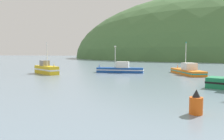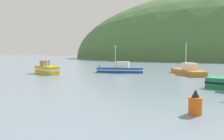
{
  "view_description": "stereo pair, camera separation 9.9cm",
  "coord_description": "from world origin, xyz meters",
  "px_view_note": "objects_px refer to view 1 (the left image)",
  "views": [
    {
      "loc": [
        5.81,
        3.92,
        3.89
      ],
      "look_at": [
        -2.84,
        34.72,
        1.4
      ],
      "focal_mm": 35.21,
      "sensor_mm": 36.0,
      "label": 1
    },
    {
      "loc": [
        5.9,
        3.94,
        3.89
      ],
      "look_at": [
        -2.84,
        34.72,
        1.4
      ],
      "focal_mm": 35.21,
      "sensor_mm": 36.0,
      "label": 2
    }
  ],
  "objects_px": {
    "fishing_boat_yellow": "(46,69)",
    "channel_buoy": "(196,104)",
    "fishing_boat_blue": "(120,69)",
    "fishing_boat_orange": "(187,71)"
  },
  "relations": [
    {
      "from": "fishing_boat_blue",
      "to": "fishing_boat_orange",
      "type": "bearing_deg",
      "value": 175.11
    },
    {
      "from": "fishing_boat_yellow",
      "to": "channel_buoy",
      "type": "distance_m",
      "value": 32.23
    },
    {
      "from": "fishing_boat_blue",
      "to": "channel_buoy",
      "type": "height_order",
      "value": "fishing_boat_blue"
    },
    {
      "from": "fishing_boat_blue",
      "to": "channel_buoy",
      "type": "bearing_deg",
      "value": 108.63
    },
    {
      "from": "channel_buoy",
      "to": "fishing_boat_yellow",
      "type": "bearing_deg",
      "value": 138.79
    },
    {
      "from": "fishing_boat_yellow",
      "to": "fishing_boat_blue",
      "type": "bearing_deg",
      "value": 59.39
    },
    {
      "from": "fishing_boat_blue",
      "to": "fishing_boat_yellow",
      "type": "height_order",
      "value": "fishing_boat_yellow"
    },
    {
      "from": "fishing_boat_blue",
      "to": "channel_buoy",
      "type": "distance_m",
      "value": 29.61
    },
    {
      "from": "fishing_boat_yellow",
      "to": "channel_buoy",
      "type": "xyz_separation_m",
      "value": [
        24.25,
        -21.23,
        -0.22
      ]
    },
    {
      "from": "fishing_boat_orange",
      "to": "channel_buoy",
      "type": "xyz_separation_m",
      "value": [
        -1.01,
        -27.14,
        0.0
      ]
    }
  ]
}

